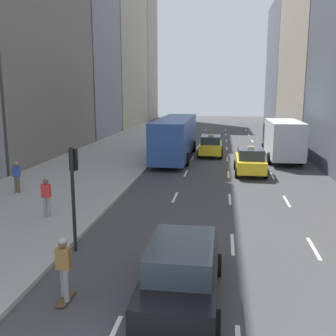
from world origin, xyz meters
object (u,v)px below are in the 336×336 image
object	(u,v)px
sedan_black_near	(182,270)
box_truck	(282,138)
taxi_second	(250,161)
taxi_lead	(211,146)
skateboarder	(64,267)
traffic_light_pole	(73,182)
city_bus	(175,136)
pedestrian_far_walking	(17,175)
pedestrian_mid_block	(46,196)

from	to	relation	value
sedan_black_near	box_truck	bearing A→B (deg)	75.91
taxi_second	taxi_lead	bearing A→B (deg)	111.94
taxi_lead	skateboarder	xyz separation A→B (m)	(-3.02, -23.84, 0.08)
box_truck	traffic_light_pole	world-z (taller)	traffic_light_pole
sedan_black_near	skateboarder	bearing A→B (deg)	-172.29
city_bus	pedestrian_far_walking	bearing A→B (deg)	-118.51
sedan_black_near	traffic_light_pole	size ratio (longest dim) A/B	1.37
taxi_second	sedan_black_near	world-z (taller)	taxi_second
box_truck	pedestrian_mid_block	size ratio (longest dim) A/B	5.09
skateboarder	traffic_light_pole	xyz separation A→B (m)	(-0.93, 3.26, 1.45)
box_truck	pedestrian_mid_block	xyz separation A→B (m)	(-11.93, -16.56, -0.64)
taxi_lead	box_truck	world-z (taller)	box_truck
sedan_black_near	taxi_second	bearing A→B (deg)	80.36
pedestrian_mid_block	taxi_second	bearing A→B (deg)	49.63
city_bus	box_truck	xyz separation A→B (m)	(8.41, 0.44, -0.08)
sedan_black_near	city_bus	bearing A→B (deg)	97.33
taxi_second	traffic_light_pole	world-z (taller)	traffic_light_pole
taxi_lead	traffic_light_pole	distance (m)	21.02
pedestrian_far_walking	skateboarder	bearing A→B (deg)	-55.86
traffic_light_pole	box_truck	bearing A→B (deg)	63.85
taxi_second	traffic_light_pole	distance (m)	15.29
pedestrian_mid_block	traffic_light_pole	xyz separation A→B (m)	(2.38, -2.89, 1.34)
taxi_lead	taxi_second	size ratio (longest dim) A/B	1.00
pedestrian_far_walking	box_truck	bearing A→B (deg)	40.44
city_bus	box_truck	bearing A→B (deg)	2.98
box_truck	skateboarder	bearing A→B (deg)	-110.77
sedan_black_near	pedestrian_far_walking	distance (m)	13.41
skateboarder	box_truck	bearing A→B (deg)	69.23
taxi_lead	box_truck	size ratio (longest dim) A/B	0.52
taxi_second	traffic_light_pole	xyz separation A→B (m)	(-6.75, -13.63, 1.53)
taxi_lead	box_truck	bearing A→B (deg)	-11.41
box_truck	taxi_lead	bearing A→B (deg)	168.59
traffic_light_pole	pedestrian_mid_block	bearing A→B (deg)	129.44
taxi_second	pedestrian_far_walking	size ratio (longest dim) A/B	2.67
sedan_black_near	traffic_light_pole	world-z (taller)	traffic_light_pole
box_truck	skateboarder	size ratio (longest dim) A/B	4.81
box_truck	traffic_light_pole	xyz separation A→B (m)	(-9.55, -19.45, 0.70)
skateboarder	pedestrian_far_walking	xyz separation A→B (m)	(-6.60, 9.74, 0.10)
pedestrian_mid_block	traffic_light_pole	size ratio (longest dim) A/B	0.46
traffic_light_pole	taxi_lead	bearing A→B (deg)	79.14
taxi_second	skateboarder	world-z (taller)	taxi_second
taxi_second	box_truck	world-z (taller)	box_truck
box_truck	pedestrian_mid_block	distance (m)	20.42
taxi_lead	city_bus	xyz separation A→B (m)	(-2.81, -1.57, 0.91)
sedan_black_near	traffic_light_pole	distance (m)	5.11
city_bus	pedestrian_far_walking	size ratio (longest dim) A/B	7.04
taxi_second	city_bus	size ratio (longest dim) A/B	0.38
sedan_black_near	traffic_light_pole	xyz separation A→B (m)	(-3.95, 2.85, 1.53)
taxi_second	sedan_black_near	bearing A→B (deg)	-99.64
city_bus	sedan_black_near	bearing A→B (deg)	-82.67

